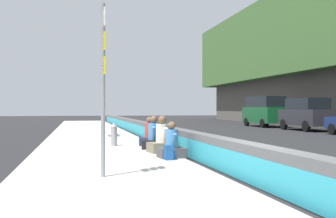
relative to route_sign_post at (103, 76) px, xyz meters
name	(u,v)px	position (x,y,z in m)	size (l,w,h in m)	color
ground_plane	(254,187)	(-1.01, -2.91, -2.23)	(160.00, 160.00, 0.00)	#232326
sidewalk_strip	(121,189)	(-1.01, -0.26, -2.16)	(80.00, 4.40, 0.14)	#B5B2A8
jersey_barrier	(254,165)	(-1.01, -2.90, -1.81)	(76.00, 0.45, 0.85)	#545456
route_sign_post	(103,76)	(0.00, 0.00, 0.00)	(0.44, 0.09, 3.60)	gray
fire_hydrant	(114,134)	(6.99, -0.84, -1.65)	(0.26, 0.46, 0.88)	gray
seated_person_foreground	(172,146)	(2.88, -2.13, -1.77)	(0.70, 0.80, 1.04)	#424247
seated_person_middle	(162,141)	(4.31, -2.15, -1.72)	(0.84, 0.95, 1.18)	#706651
seated_person_rear	(154,138)	(5.50, -2.10, -1.73)	(0.84, 0.94, 1.16)	black
seated_person_far	(150,136)	(6.83, -2.18, -1.75)	(0.74, 0.85, 1.10)	#23284C
backpack	(169,153)	(2.42, -1.94, -1.90)	(0.32, 0.28, 0.40)	navy
parked_car_fourth	(307,114)	(17.17, -15.24, -1.05)	(4.83, 2.12, 2.28)	#28282D
parked_car_midline	(265,111)	(23.25, -15.04, -0.88)	(5.12, 2.14, 2.56)	#145128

